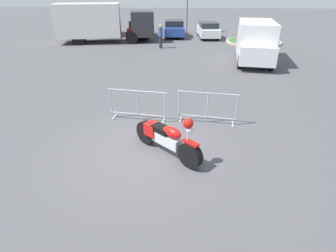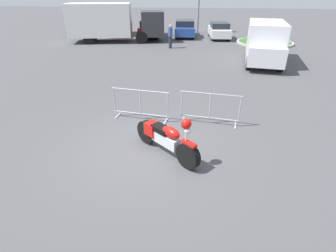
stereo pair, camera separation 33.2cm
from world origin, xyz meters
name	(u,v)px [view 1 (the left image)]	position (x,y,z in m)	size (l,w,h in m)	color
ground_plane	(147,150)	(0.00, 0.00, 0.00)	(120.00, 120.00, 0.00)	#4C4C4F
motorcycle	(167,138)	(0.58, -0.15, 0.51)	(1.93, 1.65, 1.33)	black
crowd_barrier_near	(138,105)	(-0.59, 1.86, 0.55)	(1.99, 0.65, 1.07)	#9EA0A5
crowd_barrier_far	(207,107)	(1.74, 1.86, 0.55)	(1.99, 0.65, 1.07)	#9EA0A5
box_truck	(100,22)	(-6.32, 15.99, 1.64)	(7.99, 3.76, 2.98)	white
delivery_van	(255,41)	(4.97, 10.52, 1.24)	(2.56, 5.20, 2.31)	silver
parked_car_black	(76,27)	(-9.95, 19.58, 0.69)	(2.01, 4.17, 1.37)	black
parked_car_maroon	(108,27)	(-6.81, 19.65, 0.74)	(2.13, 4.43, 1.45)	maroon
parked_car_red	(140,28)	(-3.67, 19.06, 0.75)	(2.18, 4.53, 1.49)	#B21E19
parked_car_blue	(174,28)	(-0.52, 19.50, 0.74)	(2.15, 4.46, 1.46)	#284799
parked_car_white	(208,30)	(2.62, 19.02, 0.69)	(2.00, 4.15, 1.36)	white
pedestrian	(161,35)	(-1.16, 14.05, 0.92)	(0.44, 0.44, 1.69)	#262838
planter_island	(254,39)	(6.32, 16.99, 0.29)	(4.52, 4.52, 1.22)	#ADA89E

